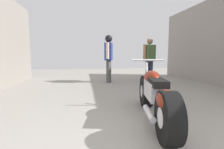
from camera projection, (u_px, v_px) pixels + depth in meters
The scene contains 4 objects.
ground_plane at pixel (121, 94), 4.29m from camera, with size 16.81×16.81×0.00m, color gray.
motorcycle_maroon_cruiser at pixel (155, 96), 2.46m from camera, with size 0.70×1.99×0.93m.
mechanic_in_blue at pixel (149, 58), 6.08m from camera, with size 0.63×0.41×1.64m.
mechanic_with_helmet at pixel (109, 54), 6.07m from camera, with size 0.37×0.69×1.76m.
Camera 1 is at (-0.92, -0.61, 1.00)m, focal length 26.17 mm.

